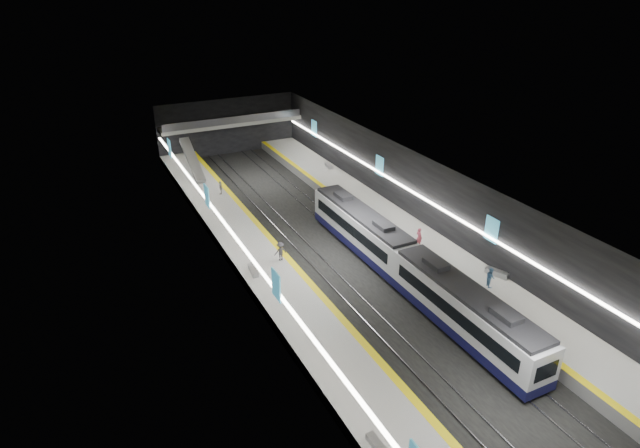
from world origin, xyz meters
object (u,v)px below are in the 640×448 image
train (406,264)px  passenger_right_b (490,277)px  bench_right_near (497,273)px  passenger_left_b (280,251)px  escalator (192,160)px  bench_right_far (329,166)px  passenger_left_a (221,188)px  bench_left_far (253,271)px  bench_left_near (378,446)px  passenger_right_a (419,238)px

train → passenger_right_b: size_ratio=17.82×
bench_right_near → passenger_left_b: size_ratio=1.15×
escalator → bench_right_far: escalator is taller
escalator → bench_right_far: (16.47, -5.32, -1.68)m
bench_right_near → passenger_right_b: passenger_right_b is taller
passenger_left_a → bench_right_far: bearing=118.7°
escalator → bench_right_far: bearing=-17.9°
bench_right_far → passenger_left_a: (-15.27, -2.54, 0.56)m
bench_left_far → bench_right_near: 20.85m
bench_right_far → train: bearing=-96.5°
train → bench_right_far: train is taller
bench_right_far → passenger_left_a: size_ratio=1.13×
passenger_right_b → passenger_left_a: bearing=47.9°
bench_left_near → bench_left_far: bench_left_far is taller
passenger_left_a → passenger_left_b: passenger_left_b is taller
escalator → passenger_right_a: size_ratio=4.17×
passenger_right_b → passenger_left_a: size_ratio=1.08×
escalator → passenger_right_a: escalator is taller
escalator → passenger_left_b: (1.48, -25.15, -1.02)m
bench_left_far → bench_right_near: size_ratio=0.91×
bench_left_near → bench_right_near: bearing=27.9°
bench_left_far → bench_left_near: bearing=-84.7°
bench_left_far → passenger_left_a: 18.47m
train → bench_left_near: 18.58m
bench_left_near → passenger_right_a: (15.78, 18.19, 0.75)m
passenger_right_b → passenger_left_a: 32.14m
train → passenger_right_a: 5.57m
bench_right_near → passenger_left_a: bearing=99.3°
train → bench_right_near: train is taller
bench_right_far → passenger_right_a: size_ratio=0.92×
escalator → bench_left_near: 46.79m
train → bench_right_far: 27.81m
bench_left_far → passenger_right_b: size_ratio=1.10×
bench_left_near → passenger_left_a: bearing=83.3°
bench_right_near → train: bearing=133.7°
bench_left_far → bench_right_near: bearing=-21.6°
train → passenger_right_b: bearing=-40.1°
train → bench_left_near: bearing=-129.2°
bench_left_near → passenger_left_b: 21.83m
train → bench_left_near: size_ratio=17.26×
passenger_right_b → passenger_left_b: 18.01m
passenger_right_b → passenger_left_b: passenger_left_b is taller
passenger_left_a → passenger_left_b: bearing=20.2°
train → escalator: 33.86m
passenger_right_a → passenger_left_a: passenger_right_a is taller
train → passenger_right_a: (4.06, 3.81, -0.24)m
bench_left_near → bench_left_far: (0.23, 20.60, 0.01)m
bench_left_far → bench_right_far: bench_left_far is taller
passenger_right_a → passenger_left_a: size_ratio=1.23×
train → bench_left_far: 13.10m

